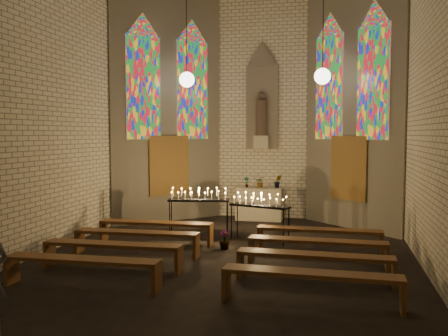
{
  "coord_description": "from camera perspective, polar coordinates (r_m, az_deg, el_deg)",
  "views": [
    {
      "loc": [
        2.31,
        -9.66,
        2.67
      ],
      "look_at": [
        -0.26,
        1.68,
        1.86
      ],
      "focal_mm": 40.0,
      "sensor_mm": 36.0,
      "label": 1
    }
  ],
  "objects": [
    {
      "name": "pew_left_1",
      "position": [
        11.19,
        -9.97,
        -7.62
      ],
      "size": [
        2.78,
        0.45,
        0.53
      ],
      "rotation": [
        0.0,
        0.0,
        0.02
      ],
      "color": "brown",
      "rests_on": "ground"
    },
    {
      "name": "votive_stand_left",
      "position": [
        13.11,
        -2.9,
        -3.3
      ],
      "size": [
        1.64,
        0.64,
        1.18
      ],
      "rotation": [
        0.0,
        0.0,
        0.17
      ],
      "color": "black",
      "rests_on": "ground"
    },
    {
      "name": "pew_right_1",
      "position": [
        10.35,
        10.6,
        -8.57
      ],
      "size": [
        2.78,
        0.45,
        0.53
      ],
      "rotation": [
        0.0,
        0.0,
        -0.02
      ],
      "color": "brown",
      "rests_on": "ground"
    },
    {
      "name": "pew_left_2",
      "position": [
        10.12,
        -12.63,
        -8.9
      ],
      "size": [
        2.78,
        0.45,
        0.53
      ],
      "rotation": [
        0.0,
        0.0,
        0.02
      ],
      "color": "brown",
      "rests_on": "ground"
    },
    {
      "name": "pew_right_2",
      "position": [
        9.18,
        10.3,
        -10.19
      ],
      "size": [
        2.78,
        0.45,
        0.53
      ],
      "rotation": [
        0.0,
        0.0,
        -0.02
      ],
      "color": "brown",
      "rests_on": "ground"
    },
    {
      "name": "aisle_flower_pot",
      "position": [
        11.62,
        0.07,
        -8.23
      ],
      "size": [
        0.3,
        0.3,
        0.43
      ],
      "primitive_type": "imported",
      "rotation": [
        0.0,
        0.0,
        0.29
      ],
      "color": "#4C723F",
      "rests_on": "ground"
    },
    {
      "name": "pew_right_0",
      "position": [
        11.52,
        10.83,
        -7.29
      ],
      "size": [
        2.78,
        0.45,
        0.53
      ],
      "rotation": [
        0.0,
        0.0,
        -0.02
      ],
      "color": "brown",
      "rests_on": "ground"
    },
    {
      "name": "altar",
      "position": [
        15.44,
        4.06,
        -4.11
      ],
      "size": [
        1.4,
        0.6,
        1.0
      ],
      "primitive_type": "cube",
      "color": "beige",
      "rests_on": "ground"
    },
    {
      "name": "room",
      "position": [
        13.27,
        2.75,
        8.49
      ],
      "size": [
        8.22,
        12.43,
        7.0
      ],
      "color": "#F3EBCB",
      "rests_on": "ground"
    },
    {
      "name": "flower_vase_left",
      "position": [
        15.4,
        2.6,
        -1.62
      ],
      "size": [
        0.2,
        0.17,
        0.33
      ],
      "primitive_type": "imported",
      "rotation": [
        0.0,
        0.0,
        0.32
      ],
      "color": "#4C723F",
      "rests_on": "altar"
    },
    {
      "name": "floor",
      "position": [
        10.29,
        -0.66,
        -11.07
      ],
      "size": [
        12.0,
        12.0,
        0.0
      ],
      "primitive_type": "plane",
      "color": "black",
      "rests_on": "ground"
    },
    {
      "name": "flower_vase_center",
      "position": [
        15.38,
        4.18,
        -1.62
      ],
      "size": [
        0.34,
        0.3,
        0.34
      ],
      "primitive_type": "imported",
      "rotation": [
        0.0,
        0.0,
        0.13
      ],
      "color": "#4C723F",
      "rests_on": "altar"
    },
    {
      "name": "votive_stand_right",
      "position": [
        12.32,
        4.09,
        -3.95
      ],
      "size": [
        1.58,
        0.86,
        1.13
      ],
      "rotation": [
        0.0,
        0.0,
        -0.34
      ],
      "color": "black",
      "rests_on": "ground"
    },
    {
      "name": "pew_left_0",
      "position": [
        12.28,
        -7.79,
        -6.55
      ],
      "size": [
        2.78,
        0.45,
        0.53
      ],
      "rotation": [
        0.0,
        0.0,
        0.02
      ],
      "color": "brown",
      "rests_on": "ground"
    },
    {
      "name": "pew_right_3",
      "position": [
        8.03,
        9.92,
        -12.28
      ],
      "size": [
        2.78,
        0.45,
        0.53
      ],
      "rotation": [
        0.0,
        0.0,
        -0.02
      ],
      "color": "brown",
      "rests_on": "ground"
    },
    {
      "name": "pew_left_3",
      "position": [
        9.08,
        -15.94,
        -10.45
      ],
      "size": [
        2.78,
        0.45,
        0.53
      ],
      "rotation": [
        0.0,
        0.0,
        0.02
      ],
      "color": "brown",
      "rests_on": "ground"
    },
    {
      "name": "flower_vase_right",
      "position": [
        15.38,
        6.15,
        -1.54
      ],
      "size": [
        0.25,
        0.21,
        0.39
      ],
      "primitive_type": "imported",
      "rotation": [
        0.0,
        0.0,
        0.21
      ],
      "color": "#4C723F",
      "rests_on": "altar"
    }
  ]
}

